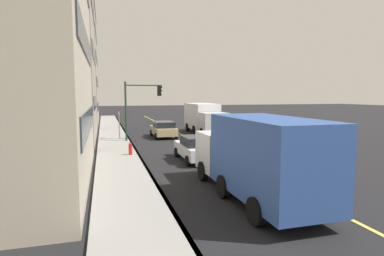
% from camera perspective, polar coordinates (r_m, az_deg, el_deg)
% --- Properties ---
extents(ground, '(200.00, 200.00, 0.00)m').
position_cam_1_polar(ground, '(22.72, 3.95, -4.15)').
color(ground, black).
extents(sidewalk_slab, '(80.00, 2.72, 0.15)m').
position_cam_1_polar(sidewalk_slab, '(21.41, -13.38, -4.73)').
color(sidewalk_slab, gray).
rests_on(sidewalk_slab, ground).
extents(curb_edge, '(80.00, 0.16, 0.15)m').
position_cam_1_polar(curb_edge, '(21.50, -9.96, -4.61)').
color(curb_edge, slate).
rests_on(curb_edge, ground).
extents(lane_stripe_center, '(80.00, 0.16, 0.01)m').
position_cam_1_polar(lane_stripe_center, '(22.72, 3.95, -4.14)').
color(lane_stripe_center, '#D8CC4C').
rests_on(lane_stripe_center, ground).
extents(building_glass_right, '(13.16, 10.66, 17.83)m').
position_cam_1_polar(building_glass_right, '(45.97, -23.82, 11.65)').
color(building_glass_right, '#9E9384').
rests_on(building_glass_right, ground).
extents(car_maroon, '(4.67, 1.96, 1.49)m').
position_cam_1_polar(car_maroon, '(18.82, 16.35, -4.16)').
color(car_maroon, '#591116').
rests_on(car_maroon, ground).
extents(car_tan, '(4.44, 2.09, 1.53)m').
position_cam_1_polar(car_tan, '(29.85, -5.25, -0.17)').
color(car_tan, tan).
rests_on(car_tan, ground).
extents(car_white, '(4.25, 2.09, 1.52)m').
position_cam_1_polar(car_white, '(19.20, 0.91, -3.65)').
color(car_white, silver).
rests_on(car_white, ground).
extents(truck_white, '(7.76, 2.65, 3.11)m').
position_cam_1_polar(truck_white, '(32.83, 2.21, 1.92)').
color(truck_white, silver).
rests_on(truck_white, ground).
extents(truck_blue, '(7.78, 2.59, 3.22)m').
position_cam_1_polar(truck_blue, '(12.17, 11.84, -5.06)').
color(truck_blue, silver).
rests_on(truck_blue, ground).
extents(traffic_light_mast, '(0.28, 3.22, 5.14)m').
position_cam_1_polar(traffic_light_mast, '(26.95, -9.41, 4.89)').
color(traffic_light_mast, '#1E3823').
rests_on(traffic_light_mast, ground).
extents(street_sign_post, '(0.60, 0.08, 2.61)m').
position_cam_1_polar(street_sign_post, '(28.35, -13.19, 0.88)').
color(street_sign_post, slate).
rests_on(street_sign_post, ground).
extents(fire_hydrant, '(0.24, 0.24, 0.94)m').
position_cam_1_polar(fire_hydrant, '(20.70, -11.21, -3.95)').
color(fire_hydrant, red).
rests_on(fire_hydrant, ground).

